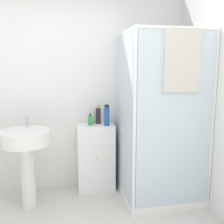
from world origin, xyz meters
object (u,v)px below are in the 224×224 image
shampoo_bottle_blue (107,115)px  lotion_bottle_white (93,118)px  soap_dispenser (90,120)px  shampoo_bottle_tall_black (98,115)px  sink (26,149)px

shampoo_bottle_blue → lotion_bottle_white: 0.23m
soap_dispenser → shampoo_bottle_tall_black: 0.14m
shampoo_bottle_blue → soap_dispenser: bearing=162.2°
sink → soap_dispenser: size_ratio=6.88×
soap_dispenser → shampoo_bottle_blue: bearing=-17.8°
shampoo_bottle_tall_black → shampoo_bottle_blue: shampoo_bottle_blue is taller
sink → lotion_bottle_white: size_ratio=6.45×
shampoo_bottle_blue → shampoo_bottle_tall_black: bearing=121.8°
shampoo_bottle_tall_black → shampoo_bottle_blue: (0.09, -0.14, 0.02)m
soap_dispenser → lotion_bottle_white: size_ratio=0.94×
soap_dispenser → lotion_bottle_white: 0.10m
sink → shampoo_bottle_blue: shampoo_bottle_blue is taller
soap_dispenser → shampoo_bottle_tall_black: bearing=33.8°
shampoo_bottle_tall_black → soap_dispenser: bearing=-146.2°
sink → lotion_bottle_white: (0.78, 0.37, 0.24)m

